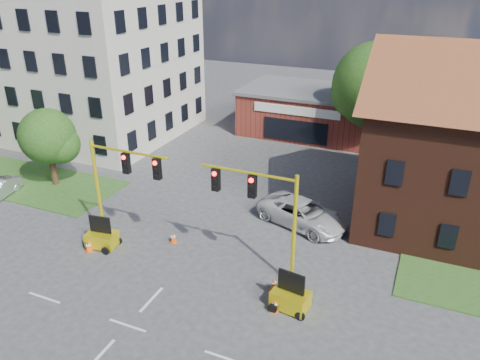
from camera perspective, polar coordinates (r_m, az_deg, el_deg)
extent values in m
plane|color=#3E3E41|center=(23.20, -13.55, -16.85)|extent=(120.00, 120.00, 0.00)
cube|color=beige|center=(47.55, -19.16, 17.34)|extent=(18.00, 15.00, 20.00)
cube|color=maroon|center=(46.71, 8.25, 8.23)|extent=(12.00, 8.00, 4.00)
cube|color=#5B5B5E|center=(46.15, 8.41, 10.78)|extent=(12.40, 8.40, 0.30)
cube|color=white|center=(42.63, 6.86, 8.37)|extent=(8.00, 0.10, 0.80)
cube|color=black|center=(43.20, 6.73, 5.96)|extent=(6.00, 0.10, 2.00)
cylinder|color=#3B2415|center=(42.70, 15.61, 6.09)|extent=(0.44, 0.44, 4.18)
sphere|color=#204615|center=(41.69, 16.21, 11.02)|extent=(7.32, 7.32, 7.32)
sphere|color=#204615|center=(42.06, 18.10, 9.56)|extent=(5.12, 5.12, 5.12)
cylinder|color=#3B2415|center=(37.47, -21.82, 1.38)|extent=(0.44, 0.44, 2.75)
sphere|color=#204615|center=(36.62, -22.44, 4.97)|extent=(4.04, 4.04, 4.04)
sphere|color=#204615|center=(36.46, -21.05, 4.06)|extent=(2.83, 2.83, 2.83)
cube|color=gray|center=(30.04, -16.23, -6.26)|extent=(0.60, 0.60, 0.30)
cylinder|color=yellow|center=(28.68, -16.93, -1.20)|extent=(0.20, 0.20, 6.20)
cylinder|color=yellow|center=(26.12, -13.42, 3.35)|extent=(5.00, 0.14, 0.14)
cube|color=black|center=(26.52, -13.71, 2.01)|extent=(0.40, 0.32, 1.20)
cube|color=black|center=(25.43, -10.07, 1.35)|extent=(0.40, 0.32, 1.20)
sphere|color=#FF0C07|center=(26.24, -14.03, 2.68)|extent=(0.24, 0.24, 0.24)
cube|color=gray|center=(25.09, 6.27, -12.12)|extent=(0.60, 0.60, 0.30)
cylinder|color=yellow|center=(23.44, 6.60, -6.35)|extent=(0.20, 0.20, 6.20)
cylinder|color=yellow|center=(22.86, 0.95, 0.91)|extent=(5.00, 0.14, 0.14)
cube|color=black|center=(23.07, 1.52, -0.78)|extent=(0.40, 0.32, 1.20)
cube|color=black|center=(23.81, -2.96, 0.05)|extent=(0.40, 0.32, 1.20)
sphere|color=#FF0C07|center=(22.75, 1.36, -0.05)|extent=(0.24, 0.24, 0.24)
cube|color=yellow|center=(28.76, -16.45, -6.92)|extent=(1.84, 1.36, 0.85)
cube|color=black|center=(28.27, -16.69, -5.21)|extent=(1.33, 0.29, 1.04)
cube|color=yellow|center=(23.31, 6.17, -14.25)|extent=(1.90, 1.41, 0.87)
cube|color=black|center=(22.68, 6.29, -12.25)|extent=(1.36, 0.31, 1.07)
cube|color=#F04E0C|center=(28.84, -17.94, -8.22)|extent=(0.38, 0.38, 0.04)
cone|color=#F04E0C|center=(28.67, -18.03, -7.66)|extent=(0.40, 0.40, 0.70)
cylinder|color=white|center=(28.63, -18.05, -7.54)|extent=(0.27, 0.27, 0.09)
cube|color=#F04E0C|center=(28.53, -8.11, -7.52)|extent=(0.38, 0.38, 0.04)
cone|color=#F04E0C|center=(28.35, -8.15, -6.96)|extent=(0.40, 0.40, 0.70)
cylinder|color=white|center=(28.31, -8.16, -6.84)|extent=(0.27, 0.27, 0.09)
cube|color=#F04E0C|center=(23.41, 4.20, -15.59)|extent=(0.38, 0.38, 0.04)
cone|color=#F04E0C|center=(23.19, 4.23, -14.97)|extent=(0.40, 0.40, 0.70)
cylinder|color=white|center=(23.15, 4.23, -14.84)|extent=(0.27, 0.27, 0.09)
cube|color=#F04E0C|center=(24.66, 4.10, -13.15)|extent=(0.38, 0.38, 0.04)
cone|color=#F04E0C|center=(24.46, 4.13, -12.54)|extent=(0.40, 0.40, 0.70)
cylinder|color=white|center=(24.42, 4.13, -12.41)|extent=(0.27, 0.27, 0.09)
imported|color=silver|center=(29.93, 7.68, -4.05)|extent=(6.48, 4.52, 1.64)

